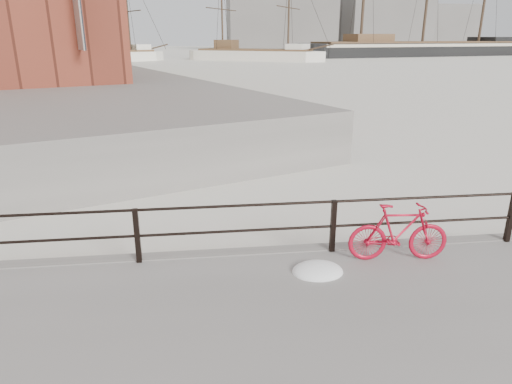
{
  "coord_description": "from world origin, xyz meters",
  "views": [
    {
      "loc": [
        -5.84,
        -7.58,
        4.14
      ],
      "look_at": [
        -4.71,
        1.5,
        1.0
      ],
      "focal_mm": 32.0,
      "sensor_mm": 36.0,
      "label": 1
    }
  ],
  "objects_px": {
    "bicycle": "(399,232)",
    "schooner_mid": "(254,61)",
    "schooner_left": "(100,62)",
    "barque_black": "(421,56)"
  },
  "relations": [
    {
      "from": "barque_black",
      "to": "schooner_left",
      "type": "xyz_separation_m",
      "value": [
        -64.78,
        -16.16,
        0.0
      ]
    },
    {
      "from": "bicycle",
      "to": "barque_black",
      "type": "height_order",
      "value": "barque_black"
    },
    {
      "from": "barque_black",
      "to": "schooner_mid",
      "type": "height_order",
      "value": "barque_black"
    },
    {
      "from": "bicycle",
      "to": "schooner_left",
      "type": "distance_m",
      "value": 77.9
    },
    {
      "from": "bicycle",
      "to": "schooner_left",
      "type": "relative_size",
      "value": 0.07
    },
    {
      "from": "barque_black",
      "to": "schooner_mid",
      "type": "distance_m",
      "value": 41.29
    },
    {
      "from": "bicycle",
      "to": "schooner_mid",
      "type": "relative_size",
      "value": 0.06
    },
    {
      "from": "schooner_mid",
      "to": "schooner_left",
      "type": "xyz_separation_m",
      "value": [
        -26.36,
        -1.01,
        0.0
      ]
    },
    {
      "from": "bicycle",
      "to": "schooner_mid",
      "type": "bearing_deg",
      "value": 90.17
    },
    {
      "from": "schooner_mid",
      "to": "barque_black",
      "type": "bearing_deg",
      "value": 51.33
    }
  ]
}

